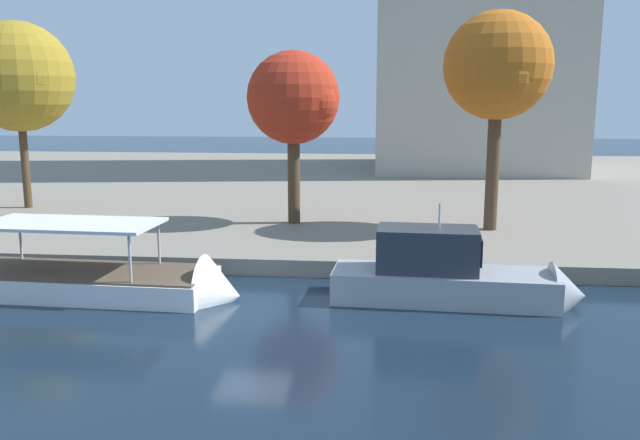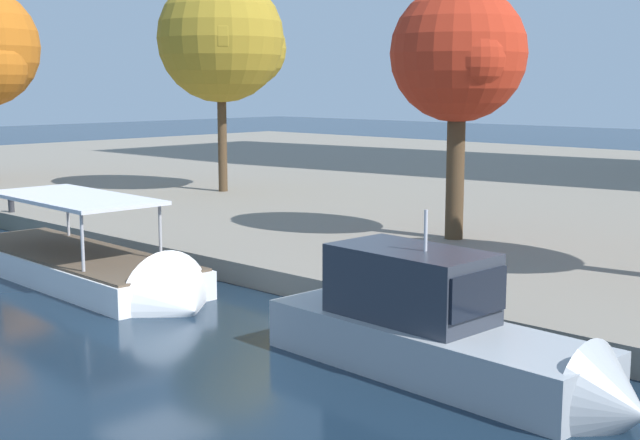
# 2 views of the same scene
# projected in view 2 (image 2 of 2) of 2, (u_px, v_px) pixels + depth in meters

# --- Properties ---
(ground_plane) EXTENTS (220.00, 220.00, 0.00)m
(ground_plane) POSITION_uv_depth(u_px,v_px,m) (155.00, 339.00, 21.92)
(ground_plane) COLOR #142333
(tour_boat_1) EXTENTS (12.04, 3.79, 4.13)m
(tour_boat_1) POSITION_uv_depth(u_px,v_px,m) (94.00, 276.00, 27.72)
(tour_boat_1) COLOR white
(tour_boat_1) RESTS_ON ground_plane
(motor_yacht_2) EXTENTS (9.21, 2.94, 4.45)m
(motor_yacht_2) POSITION_uv_depth(u_px,v_px,m) (449.00, 342.00, 18.84)
(motor_yacht_2) COLOR #9EA3A8
(motor_yacht_2) RESTS_ON ground_plane
(mooring_bollard_0) EXTENTS (0.29, 0.29, 0.68)m
(mooring_bollard_0) POSITION_uv_depth(u_px,v_px,m) (11.00, 204.00, 38.56)
(mooring_bollard_0) COLOR #2D2D33
(mooring_bollard_0) RESTS_ON dock_promenade
(tree_2) EXTENTS (4.92, 4.92, 9.20)m
(tree_2) POSITION_uv_depth(u_px,v_px,m) (460.00, 56.00, 30.84)
(tree_2) COLOR #4C3823
(tree_2) RESTS_ON dock_promenade
(tree_3) EXTENTS (6.61, 6.75, 11.30)m
(tree_3) POSITION_uv_depth(u_px,v_px,m) (225.00, 41.00, 44.95)
(tree_3) COLOR #4C3823
(tree_3) RESTS_ON dock_promenade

